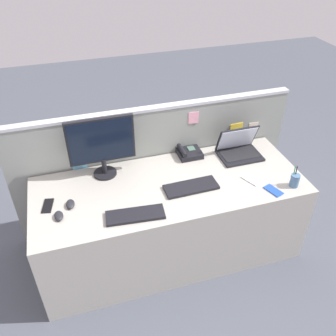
% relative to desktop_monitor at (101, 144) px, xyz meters
% --- Properties ---
extents(ground_plane, '(10.00, 10.00, 0.00)m').
position_rel_desktop_monitor_xyz_m(ground_plane, '(0.45, -0.28, -0.99)').
color(ground_plane, '#4C515B').
extents(desk, '(2.06, 0.81, 0.72)m').
position_rel_desktop_monitor_xyz_m(desk, '(0.45, -0.28, -0.64)').
color(desk, '#ADA89E').
rests_on(desk, ground_plane).
extents(cubicle_divider, '(2.38, 0.08, 1.15)m').
position_rel_desktop_monitor_xyz_m(cubicle_divider, '(0.45, 0.16, -0.41)').
color(cubicle_divider, gray).
rests_on(cubicle_divider, ground_plane).
extents(desktop_monitor, '(0.50, 0.18, 0.48)m').
position_rel_desktop_monitor_xyz_m(desktop_monitor, '(0.00, 0.00, 0.00)').
color(desktop_monitor, black).
rests_on(desktop_monitor, desk).
extents(laptop, '(0.34, 0.26, 0.25)m').
position_rel_desktop_monitor_xyz_m(laptop, '(1.12, -0.06, -0.22)').
color(laptop, black).
rests_on(laptop, desk).
extents(desk_phone, '(0.19, 0.19, 0.08)m').
position_rel_desktop_monitor_xyz_m(desk_phone, '(0.71, 0.05, -0.25)').
color(desk_phone, black).
rests_on(desk_phone, desk).
extents(keyboard_main, '(0.41, 0.18, 0.02)m').
position_rel_desktop_monitor_xyz_m(keyboard_main, '(0.12, -0.54, -0.27)').
color(keyboard_main, black).
rests_on(keyboard_main, desk).
extents(keyboard_spare, '(0.41, 0.16, 0.02)m').
position_rel_desktop_monitor_xyz_m(keyboard_spare, '(0.58, -0.37, -0.27)').
color(keyboard_spare, black).
rests_on(keyboard_spare, desk).
extents(computer_mouse_right_hand, '(0.07, 0.10, 0.03)m').
position_rel_desktop_monitor_xyz_m(computer_mouse_right_hand, '(-0.29, -0.31, -0.26)').
color(computer_mouse_right_hand, '#232328').
rests_on(computer_mouse_right_hand, desk).
extents(computer_mouse_left_hand, '(0.07, 0.10, 0.03)m').
position_rel_desktop_monitor_xyz_m(computer_mouse_left_hand, '(-0.38, -0.40, -0.26)').
color(computer_mouse_left_hand, '#232328').
rests_on(computer_mouse_left_hand, desk).
extents(pen_cup, '(0.07, 0.07, 0.17)m').
position_rel_desktop_monitor_xyz_m(pen_cup, '(1.33, -0.57, -0.23)').
color(pen_cup, '#4C7093').
rests_on(pen_cup, desk).
extents(cell_phone_blue_case, '(0.11, 0.16, 0.01)m').
position_rel_desktop_monitor_xyz_m(cell_phone_blue_case, '(1.16, -0.58, -0.27)').
color(cell_phone_blue_case, blue).
rests_on(cell_phone_blue_case, desk).
extents(cell_phone_white_slab, '(0.12, 0.16, 0.01)m').
position_rel_desktop_monitor_xyz_m(cell_phone_white_slab, '(1.06, -0.42, -0.27)').
color(cell_phone_white_slab, silver).
rests_on(cell_phone_white_slab, desk).
extents(cell_phone_black_slab, '(0.09, 0.16, 0.01)m').
position_rel_desktop_monitor_xyz_m(cell_phone_black_slab, '(-0.45, -0.26, -0.27)').
color(cell_phone_black_slab, black).
rests_on(cell_phone_black_slab, desk).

